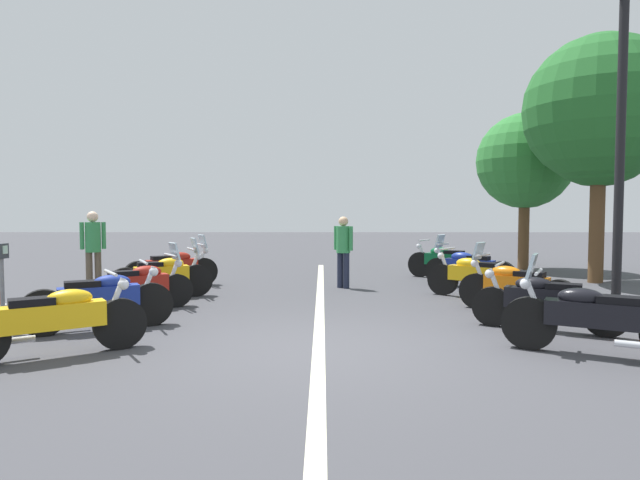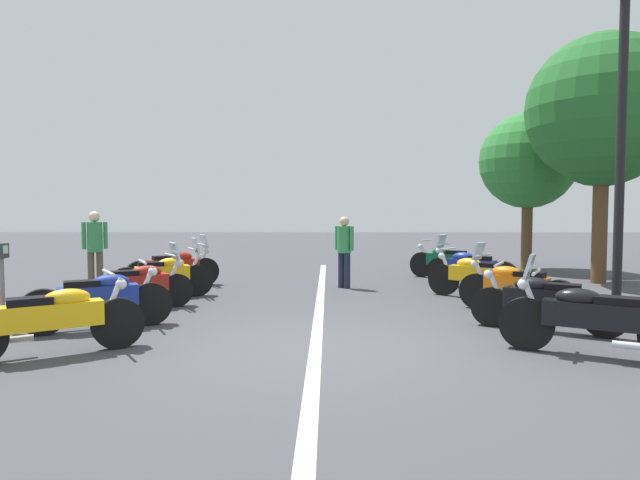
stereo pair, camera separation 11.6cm
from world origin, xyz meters
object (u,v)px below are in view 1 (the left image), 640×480
at_px(motorcycle_right_row_0, 594,318).
at_px(roadside_tree_2, 600,127).
at_px(motorcycle_left_row_1, 101,299).
at_px(street_lamp_twin_globe, 622,89).
at_px(motorcycle_right_row_4, 468,267).
at_px(roadside_tree_0, 525,162).
at_px(traffic_cone_1, 0,310).
at_px(motorcycle_left_row_2, 138,285).
at_px(roadside_tree_1, 599,110).
at_px(motorcycle_right_row_1, 545,301).
at_px(motorcycle_right_row_2, 514,286).
at_px(motorcycle_left_row_4, 173,267).
at_px(bystander_1, 343,246).
at_px(motorcycle_right_row_3, 476,276).
at_px(motorcycle_left_row_0, 55,320).
at_px(motorcycle_left_row_3, 163,275).
at_px(bystander_0, 93,244).
at_px(parking_meter, 2,270).
at_px(motorcycle_right_row_5, 445,261).

height_order(motorcycle_right_row_0, roadside_tree_2, roadside_tree_2).
distance_m(motorcycle_left_row_1, street_lamp_twin_globe, 8.58).
bearing_deg(motorcycle_left_row_1, street_lamp_twin_globe, -23.52).
height_order(motorcycle_right_row_4, roadside_tree_0, roadside_tree_0).
distance_m(traffic_cone_1, roadside_tree_2, 13.32).
bearing_deg(traffic_cone_1, motorcycle_left_row_2, -45.68).
relative_size(motorcycle_left_row_2, roadside_tree_1, 0.29).
xyz_separation_m(motorcycle_left_row_1, motorcycle_right_row_1, (-0.01, -6.54, -0.02)).
relative_size(motorcycle_right_row_1, roadside_tree_1, 0.32).
xyz_separation_m(motorcycle_left_row_1, motorcycle_right_row_2, (1.39, -6.60, 0.00)).
xyz_separation_m(motorcycle_left_row_4, roadside_tree_2, (0.99, -10.32, 3.38)).
xyz_separation_m(motorcycle_left_row_2, street_lamp_twin_globe, (-0.91, -7.92, 3.20)).
relative_size(motorcycle_left_row_4, bystander_1, 1.16).
xyz_separation_m(motorcycle_right_row_3, bystander_1, (1.49, 2.62, 0.50)).
bearing_deg(motorcycle_left_row_0, motorcycle_left_row_3, 56.50).
relative_size(motorcycle_right_row_1, traffic_cone_1, 3.16).
bearing_deg(motorcycle_left_row_2, motorcycle_right_row_4, -10.28).
distance_m(motorcycle_right_row_1, street_lamp_twin_globe, 3.56).
xyz_separation_m(motorcycle_left_row_3, motorcycle_right_row_3, (0.03, -6.32, -0.01)).
bearing_deg(motorcycle_left_row_0, bystander_0, 75.50).
bearing_deg(motorcycle_right_row_0, motorcycle_left_row_3, -5.00).
height_order(motorcycle_left_row_4, motorcycle_right_row_2, motorcycle_left_row_4).
height_order(motorcycle_left_row_2, street_lamp_twin_globe, street_lamp_twin_globe).
relative_size(motorcycle_right_row_3, roadside_tree_0, 0.37).
height_order(street_lamp_twin_globe, bystander_0, street_lamp_twin_globe).
bearing_deg(roadside_tree_0, motorcycle_right_row_3, 150.88).
xyz_separation_m(motorcycle_right_row_2, parking_meter, (-1.43, 8.02, 0.43)).
xyz_separation_m(motorcycle_left_row_2, bystander_0, (2.23, 1.77, 0.58)).
bearing_deg(motorcycle_right_row_5, parking_meter, 73.63).
relative_size(motorcycle_right_row_0, roadside_tree_1, 0.33).
height_order(motorcycle_right_row_1, motorcycle_right_row_5, motorcycle_right_row_5).
distance_m(motorcycle_left_row_1, motorcycle_left_row_3, 2.86).
bearing_deg(bystander_0, parking_meter, -20.70).
bearing_deg(roadside_tree_2, bystander_1, 99.27).
bearing_deg(motorcycle_left_row_0, motorcycle_right_row_3, 0.79).
bearing_deg(motorcycle_right_row_3, bystander_1, 10.24).
height_order(motorcycle_right_row_3, roadside_tree_1, roadside_tree_1).
height_order(motorcycle_right_row_0, street_lamp_twin_globe, street_lamp_twin_globe).
bearing_deg(bystander_0, traffic_cone_1, -22.16).
relative_size(motorcycle_left_row_1, roadside_tree_1, 0.32).
distance_m(motorcycle_right_row_4, parking_meter, 9.26).
bearing_deg(motorcycle_left_row_3, roadside_tree_2, -12.05).
distance_m(motorcycle_left_row_1, roadside_tree_2, 11.98).
bearing_deg(motorcycle_left_row_0, parking_meter, 102.91).
xyz_separation_m(motorcycle_right_row_4, roadside_tree_0, (3.92, -2.79, 2.82)).
relative_size(motorcycle_left_row_3, motorcycle_right_row_2, 1.13).
distance_m(bystander_0, roadside_tree_0, 12.32).
height_order(motorcycle_left_row_0, motorcycle_right_row_5, motorcycle_right_row_5).
bearing_deg(parking_meter, bystander_0, 99.13).
bearing_deg(motorcycle_right_row_4, motorcycle_right_row_1, 126.13).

